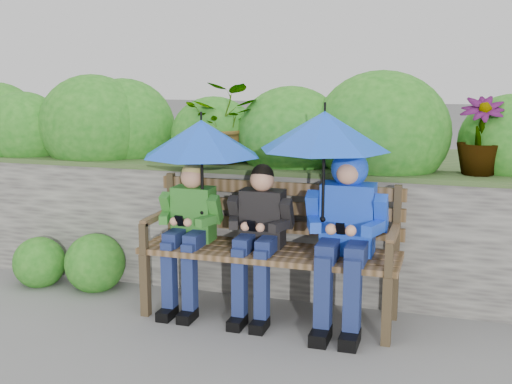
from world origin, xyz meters
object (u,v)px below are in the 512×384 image
(park_bench, at_px, (272,240))
(umbrella_right, at_px, (324,131))
(boy_left, at_px, (189,227))
(boy_middle, at_px, (259,232))
(boy_right, at_px, (346,225))
(umbrella_left, at_px, (201,138))

(park_bench, xyz_separation_m, umbrella_right, (0.39, -0.09, 0.83))
(park_bench, bearing_deg, boy_left, -172.23)
(boy_middle, xyz_separation_m, boy_right, (0.63, 0.00, 0.10))
(park_bench, height_order, umbrella_left, umbrella_left)
(boy_left, distance_m, umbrella_right, 1.27)
(boy_left, distance_m, boy_right, 1.18)
(boy_right, height_order, umbrella_left, umbrella_left)
(umbrella_left, distance_m, umbrella_right, 0.92)
(park_bench, height_order, boy_left, boy_left)
(boy_right, xyz_separation_m, umbrella_left, (-1.08, 0.02, 0.56))
(boy_left, height_order, umbrella_left, umbrella_left)
(boy_left, bearing_deg, umbrella_right, -0.53)
(umbrella_left, bearing_deg, umbrella_right, -2.08)
(umbrella_left, height_order, umbrella_right, umbrella_right)
(umbrella_right, bearing_deg, umbrella_left, 177.92)
(boy_left, height_order, boy_right, boy_right)
(umbrella_left, bearing_deg, boy_right, -1.27)
(boy_right, bearing_deg, boy_middle, -179.89)
(umbrella_left, bearing_deg, boy_middle, -3.22)
(boy_right, relative_size, umbrella_right, 1.38)
(umbrella_left, xyz_separation_m, umbrella_right, (0.91, -0.03, 0.08))
(boy_left, xyz_separation_m, umbrella_right, (1.02, -0.01, 0.75))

